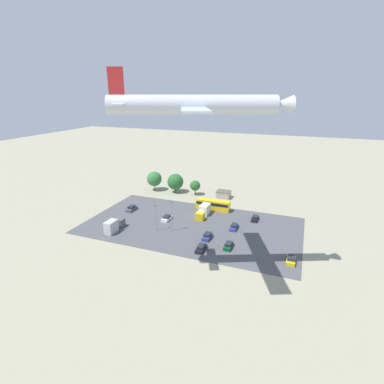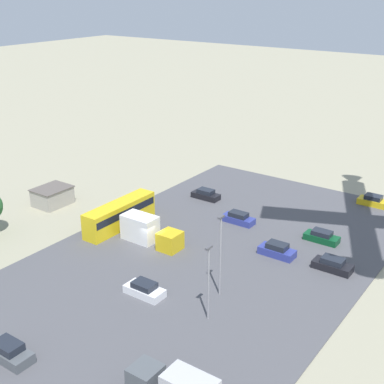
{
  "view_description": "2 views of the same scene",
  "coord_description": "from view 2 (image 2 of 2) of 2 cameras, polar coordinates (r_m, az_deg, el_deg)",
  "views": [
    {
      "loc": [
        -28.92,
        82.11,
        37.64
      ],
      "look_at": [
        -4.83,
        19.12,
        14.89
      ],
      "focal_mm": 28.0,
      "sensor_mm": 36.0,
      "label": 1
    },
    {
      "loc": [
        44.05,
        37.23,
        29.92
      ],
      "look_at": [
        -4.07,
        3.11,
        6.71
      ],
      "focal_mm": 50.0,
      "sensor_mm": 36.0,
      "label": 2
    }
  ],
  "objects": [
    {
      "name": "bus",
      "position": [
        69.97,
        -7.71,
        -2.33
      ],
      "size": [
        11.3,
        2.49,
        3.38
      ],
      "rotation": [
        0.0,
        0.0,
        1.57
      ],
      "color": "gold",
      "rests_on": "ground"
    },
    {
      "name": "parked_car_0",
      "position": [
        67.97,
        13.67,
        -4.67
      ],
      "size": [
        1.78,
        4.23,
        1.42
      ],
      "color": "#0C4723",
      "rests_on": "ground"
    },
    {
      "name": "parked_car_1",
      "position": [
        63.51,
        9.06,
        -6.17
      ],
      "size": [
        1.88,
        4.26,
        1.58
      ],
      "rotation": [
        0.0,
        0.0,
        3.14
      ],
      "color": "navy",
      "rests_on": "ground"
    },
    {
      "name": "light_pole_lot_edge",
      "position": [
        49.98,
        1.76,
        -9.32
      ],
      "size": [
        0.9,
        0.28,
        7.67
      ],
      "color": "gray",
      "rests_on": "ground"
    },
    {
      "name": "parked_car_4",
      "position": [
        78.89,
        1.48,
        -0.28
      ],
      "size": [
        1.8,
        4.22,
        1.44
      ],
      "color": "black",
      "rests_on": "ground"
    },
    {
      "name": "parked_truck_1",
      "position": [
        65.66,
        -4.69,
        -4.2
      ],
      "size": [
        2.54,
        8.08,
        3.21
      ],
      "color": "gold",
      "rests_on": "ground"
    },
    {
      "name": "parked_car_2",
      "position": [
        55.63,
        -5.09,
        -10.32
      ],
      "size": [
        1.97,
        4.24,
        1.45
      ],
      "rotation": [
        0.0,
        0.0,
        3.14
      ],
      "color": "silver",
      "rests_on": "ground"
    },
    {
      "name": "parking_lot_surface",
      "position": [
        61.26,
        0.71,
        -7.72
      ],
      "size": [
        62.36,
        34.65,
        0.08
      ],
      "color": "#4C4C51",
      "rests_on": "ground"
    },
    {
      "name": "shed_building",
      "position": [
        79.2,
        -14.66,
        -0.44
      ],
      "size": [
        5.11,
        4.16,
        2.59
      ],
      "color": "#9E998E",
      "rests_on": "ground"
    },
    {
      "name": "light_pole_lot_centre",
      "position": [
        53.47,
        3.04,
        -6.45
      ],
      "size": [
        0.9,
        0.28,
        8.78
      ],
      "color": "gray",
      "rests_on": "ground"
    },
    {
      "name": "parked_car_7",
      "position": [
        80.86,
        18.75,
        -0.9
      ],
      "size": [
        1.96,
        4.12,
        1.5
      ],
      "color": "gold",
      "rests_on": "ground"
    },
    {
      "name": "parked_car_6",
      "position": [
        49.7,
        -18.97,
        -15.82
      ],
      "size": [
        1.99,
        4.55,
        1.63
      ],
      "rotation": [
        0.0,
        0.0,
        3.14
      ],
      "color": "#4C5156",
      "rests_on": "ground"
    },
    {
      "name": "ground_plane",
      "position": [
        64.98,
        -4.34,
        -6.01
      ],
      "size": [
        400.0,
        400.0,
        0.0
      ],
      "primitive_type": "plane",
      "color": "gray"
    },
    {
      "name": "parked_car_3",
      "position": [
        71.26,
        4.97,
        -2.81
      ],
      "size": [
        1.75,
        4.36,
        1.49
      ],
      "rotation": [
        0.0,
        0.0,
        3.14
      ],
      "color": "navy",
      "rests_on": "ground"
    },
    {
      "name": "parked_car_5",
      "position": [
        61.8,
        14.76,
        -7.53
      ],
      "size": [
        1.9,
        4.34,
        1.48
      ],
      "rotation": [
        0.0,
        0.0,
        3.14
      ],
      "color": "black",
      "rests_on": "ground"
    }
  ]
}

